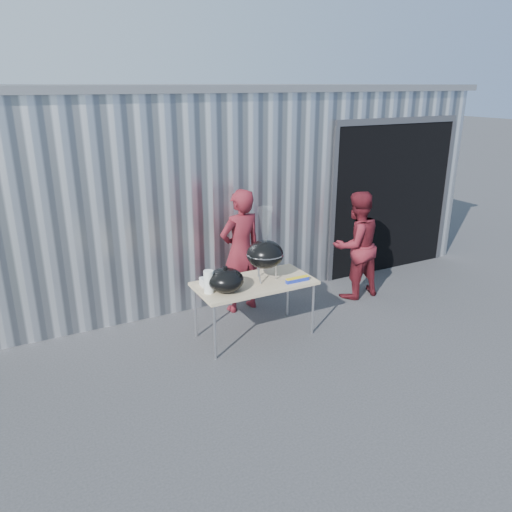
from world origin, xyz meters
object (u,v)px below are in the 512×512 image
kettle_grill (265,249)px  person_cook (241,251)px  person_bystander (356,245)px  folding_table (254,285)px

kettle_grill → person_cook: person_cook is taller
person_cook → person_bystander: 1.78m
folding_table → kettle_grill: kettle_grill is taller
folding_table → person_bystander: (1.95, 0.43, 0.11)m
folding_table → person_cook: size_ratio=0.85×
person_cook → folding_table: bearing=68.7°
kettle_grill → person_cook: bearing=86.0°
folding_table → person_bystander: bearing=12.6°
person_bystander → kettle_grill: bearing=12.4°
kettle_grill → person_bystander: size_ratio=0.58×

